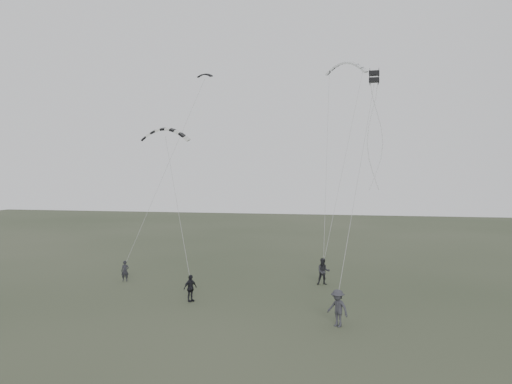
% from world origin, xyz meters
% --- Properties ---
extents(ground, '(140.00, 140.00, 0.00)m').
position_xyz_m(ground, '(0.00, 0.00, 0.00)').
color(ground, '#2C3622').
rests_on(ground, ground).
extents(flyer_left, '(0.63, 0.50, 1.53)m').
position_xyz_m(flyer_left, '(-8.43, 4.65, 0.76)').
color(flyer_left, black).
rests_on(flyer_left, ground).
extents(flyer_right, '(1.05, 0.89, 1.91)m').
position_xyz_m(flyer_right, '(6.08, 6.50, 0.96)').
color(flyer_right, black).
rests_on(flyer_right, ground).
extents(flyer_center, '(0.87, 1.05, 1.68)m').
position_xyz_m(flyer_center, '(-1.70, 0.02, 0.84)').
color(flyer_center, black).
rests_on(flyer_center, ground).
extents(flyer_far, '(1.44, 1.30, 1.94)m').
position_xyz_m(flyer_far, '(7.53, -3.28, 0.97)').
color(flyer_far, '#2B2B31').
rests_on(flyer_far, ground).
extents(kite_dark_small, '(1.37, 0.71, 0.55)m').
position_xyz_m(kite_dark_small, '(-4.28, 11.19, 16.37)').
color(kite_dark_small, black).
rests_on(kite_dark_small, flyer_left).
extents(kite_pale_large, '(3.80, 1.87, 1.69)m').
position_xyz_m(kite_pale_large, '(7.33, 14.85, 17.62)').
color(kite_pale_large, '#B9BBBF').
rests_on(kite_pale_large, flyer_right).
extents(kite_striped, '(3.54, 1.83, 1.43)m').
position_xyz_m(kite_striped, '(-4.90, 3.94, 11.14)').
color(kite_striped, black).
rests_on(kite_striped, flyer_center).
extents(kite_box, '(0.70, 0.72, 0.75)m').
position_xyz_m(kite_box, '(9.47, 4.22, 14.30)').
color(kite_box, black).
rests_on(kite_box, flyer_far).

